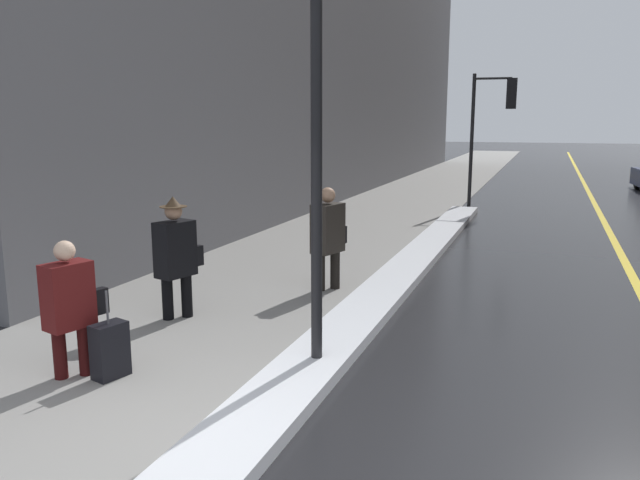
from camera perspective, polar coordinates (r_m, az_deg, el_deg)
name	(u,v)px	position (r m, az deg, el deg)	size (l,w,h in m)	color
ground_plane	(195,461)	(5.37, -11.36, -19.17)	(160.00, 160.00, 0.00)	#232326
sidewalk_slab	(393,208)	(19.64, 6.66, 2.97)	(4.00, 80.00, 0.01)	gray
road_centre_stripe	(602,218)	(19.18, 24.38, 1.87)	(0.16, 80.00, 0.00)	gold
snow_bank_curb	(406,269)	(11.23, 7.84, -2.63)	(0.74, 16.45, 0.14)	white
lamp_post	(316,103)	(6.42, -0.33, 12.38)	(0.28, 0.28, 4.72)	black
traffic_light_near	(495,112)	(19.98, 15.74, 11.24)	(1.31, 0.34, 4.08)	black
pedestrian_trailing	(70,303)	(6.98, -21.90, -5.34)	(0.40, 0.71, 1.47)	#340C0C
pedestrian_in_fedora	(176,253)	(8.61, -13.04, -1.16)	(0.44, 0.75, 1.69)	black
pedestrian_in_glasses	(328,234)	(9.83, 0.75, 0.57)	(0.45, 0.77, 1.65)	black
rolling_suitcase	(110,351)	(6.98, -18.65, -9.56)	(0.31, 0.41, 0.95)	black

